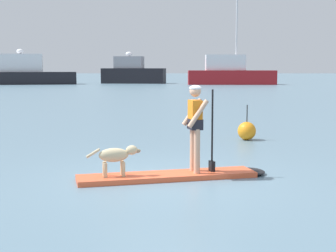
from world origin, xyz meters
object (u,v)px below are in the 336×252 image
at_px(dog, 116,156).
at_px(moored_boat_far_starboard, 230,73).
at_px(moored_boat_starboard, 25,73).
at_px(person_paddler, 196,122).
at_px(marker_buoy, 247,131).
at_px(paddleboard, 179,175).
at_px(moored_boat_far_port, 133,73).

height_order(dog, moored_boat_far_starboard, moored_boat_far_starboard).
bearing_deg(moored_boat_starboard, moored_boat_far_starboard, -0.27).
height_order(person_paddler, marker_buoy, person_paddler).
relative_size(person_paddler, moored_boat_far_starboard, 0.15).
xyz_separation_m(paddleboard, moored_boat_far_starboard, (7.09, 55.60, 1.42)).
xyz_separation_m(moored_boat_starboard, moored_boat_far_port, (13.77, 4.60, -0.01)).
bearing_deg(moored_boat_starboard, dog, -71.61).
bearing_deg(dog, paddleboard, 14.90).
bearing_deg(moored_boat_far_port, marker_buoy, -81.69).
bearing_deg(moored_boat_far_starboard, person_paddler, -96.95).
distance_m(person_paddler, moored_boat_far_starboard, 55.93).
bearing_deg(dog, moored_boat_far_starboard, 81.60).
relative_size(person_paddler, moored_boat_far_port, 0.19).
bearing_deg(marker_buoy, moored_boat_far_port, 98.31).
height_order(moored_boat_far_port, marker_buoy, moored_boat_far_port).
xyz_separation_m(moored_boat_far_port, marker_buoy, (8.07, -55.22, -1.20)).
bearing_deg(moored_boat_far_port, person_paddler, -83.98).
relative_size(moored_boat_starboard, moored_boat_far_starboard, 1.11).
bearing_deg(person_paddler, paddleboard, -165.10).
height_order(moored_boat_starboard, marker_buoy, moored_boat_starboard).
relative_size(dog, moored_boat_far_starboard, 0.09).
bearing_deg(person_paddler, moored_boat_far_port, 96.02).
bearing_deg(paddleboard, moored_boat_far_port, 95.70).
bearing_deg(paddleboard, marker_buoy, 68.21).
bearing_deg(moored_boat_far_starboard, marker_buoy, -95.71).
relative_size(moored_boat_starboard, moored_boat_far_port, 1.42).
distance_m(paddleboard, moored_boat_far_starboard, 56.07).
distance_m(dog, moored_boat_starboard, 59.06).
bearing_deg(marker_buoy, person_paddler, -108.87).
relative_size(moored_boat_far_port, moored_boat_far_starboard, 0.79).
distance_m(paddleboard, moored_boat_far_port, 60.65).
bearing_deg(person_paddler, marker_buoy, 71.13).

